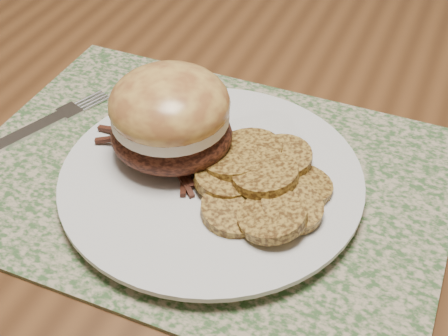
{
  "coord_description": "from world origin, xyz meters",
  "views": [
    {
      "loc": [
        0.06,
        -0.43,
        1.15
      ],
      "look_at": [
        -0.09,
        -0.06,
        0.79
      ],
      "focal_mm": 50.0,
      "sensor_mm": 36.0,
      "label": 1
    }
  ],
  "objects_px": {
    "dining_table": "(331,246)",
    "dinner_plate": "(211,181)",
    "pork_sandwich": "(170,117)",
    "fork": "(30,131)"
  },
  "relations": [
    {
      "from": "dinner_plate",
      "to": "pork_sandwich",
      "type": "bearing_deg",
      "value": 163.23
    },
    {
      "from": "fork",
      "to": "dinner_plate",
      "type": "bearing_deg",
      "value": 22.3
    },
    {
      "from": "dinner_plate",
      "to": "pork_sandwich",
      "type": "xyz_separation_m",
      "value": [
        -0.05,
        0.01,
        0.05
      ]
    },
    {
      "from": "dining_table",
      "to": "dinner_plate",
      "type": "bearing_deg",
      "value": -156.27
    },
    {
      "from": "pork_sandwich",
      "to": "fork",
      "type": "relative_size",
      "value": 0.71
    },
    {
      "from": "pork_sandwich",
      "to": "dining_table",
      "type": "bearing_deg",
      "value": 1.9
    },
    {
      "from": "fork",
      "to": "pork_sandwich",
      "type": "bearing_deg",
      "value": 27.19
    },
    {
      "from": "dining_table",
      "to": "fork",
      "type": "relative_size",
      "value": 8.15
    },
    {
      "from": "pork_sandwich",
      "to": "fork",
      "type": "xyz_separation_m",
      "value": [
        -0.16,
        -0.01,
        -0.06
      ]
    },
    {
      "from": "dinner_plate",
      "to": "fork",
      "type": "relative_size",
      "value": 1.41
    }
  ]
}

